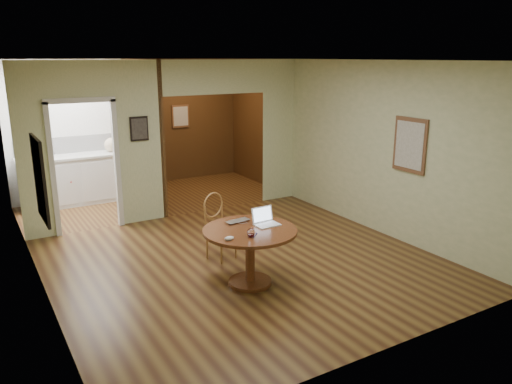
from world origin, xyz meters
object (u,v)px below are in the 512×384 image
chair (218,222)px  closed_laptop (240,222)px  dining_table (250,244)px  open_laptop (265,219)px

chair → closed_laptop: chair is taller
dining_table → closed_laptop: bearing=88.3°
chair → open_laptop: chair is taller
chair → open_laptop: size_ratio=3.08×
open_laptop → closed_laptop: (-0.25, 0.19, -0.05)m
chair → open_laptop: bearing=-94.3°
closed_laptop → dining_table: bearing=-98.7°
open_laptop → closed_laptop: open_laptop is taller
open_laptop → closed_laptop: bearing=140.6°
dining_table → chair: chair is taller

